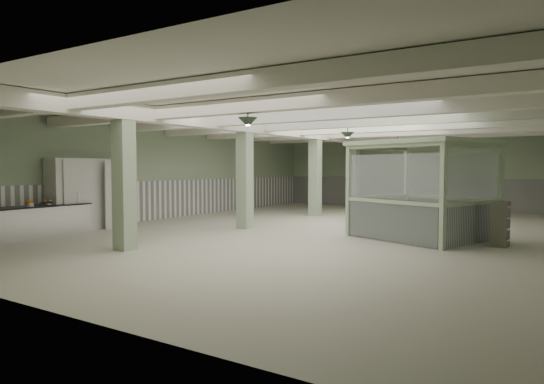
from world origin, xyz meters
The scene contains 28 objects.
floor centered at (0.00, 0.00, 0.00)m, with size 20.00×20.00×0.00m, color beige.
ceiling centered at (0.00, 0.00, 3.60)m, with size 14.00×20.00×0.02m, color white.
wall_back centered at (0.00, 10.00, 1.80)m, with size 14.00×0.02×3.60m, color #95AB89.
wall_front centered at (0.00, -10.00, 1.80)m, with size 14.00×0.02×3.60m, color #95AB89.
wall_left centered at (-7.00, 0.00, 1.80)m, with size 0.02×20.00×3.60m, color #95AB89.
wainscot_left centered at (-6.97, 0.00, 0.75)m, with size 0.05×19.90×1.50m, color white.
wainscot_back centered at (0.00, 9.97, 0.75)m, with size 13.90×0.05×1.50m, color white.
girder centered at (-2.50, 0.00, 3.38)m, with size 0.45×19.90×0.40m, color white.
beam_a centered at (0.00, -7.50, 3.42)m, with size 13.90×0.35×0.32m, color white.
beam_b centered at (0.00, -5.00, 3.42)m, with size 13.90×0.35×0.32m, color white.
beam_c centered at (0.00, -2.50, 3.42)m, with size 13.90×0.35×0.32m, color white.
beam_d centered at (0.00, 0.00, 3.42)m, with size 13.90×0.35×0.32m, color white.
beam_e centered at (0.00, 2.50, 3.42)m, with size 13.90×0.35×0.32m, color white.
beam_f centered at (0.00, 5.00, 3.42)m, with size 13.90×0.35×0.32m, color white.
beam_g centered at (0.00, 7.50, 3.42)m, with size 13.90×0.35×0.32m, color white.
column_a centered at (-2.50, -6.00, 1.80)m, with size 0.42×0.42×3.60m, color #9FB793.
column_b centered at (-2.50, -1.00, 1.80)m, with size 0.42×0.42×3.60m, color #9FB793.
column_c centered at (-2.50, 4.00, 1.80)m, with size 0.42×0.42×3.60m, color #9FB793.
column_d centered at (-2.50, 8.00, 1.80)m, with size 0.42×0.42×3.60m, color #9FB793.
pendant_front centered at (0.50, -5.00, 3.05)m, with size 0.44×0.44×0.22m, color #2E3D2E.
pendant_mid centered at (0.50, 0.50, 3.05)m, with size 0.44×0.44×0.22m, color #2E3D2E.
pendant_back centered at (0.50, 5.50, 3.05)m, with size 0.44×0.44×0.22m, color #2E3D2E.
pitcher_near centered at (-6.42, -4.99, 1.02)m, with size 0.17×0.19×0.24m, color silver, non-canonical shape.
veg_colander centered at (-6.44, -5.58, 0.99)m, with size 0.38×0.38×0.17m, color #404145, non-canonical shape.
orange_bowl centered at (-6.43, -6.10, 0.95)m, with size 0.26×0.26×0.10m, color #B2B2B7.
walkin_cooler centered at (-6.62, -4.00, 1.21)m, with size 0.91×2.64×2.42m.
guard_booth centered at (3.05, -0.03, 1.86)m, with size 4.26×3.95×2.78m.
filing_cabinet centered at (5.17, -0.41, 0.58)m, with size 0.38×0.54×1.16m, color #5A5A4B.
Camera 1 is at (6.93, -13.97, 2.05)m, focal length 32.00 mm.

